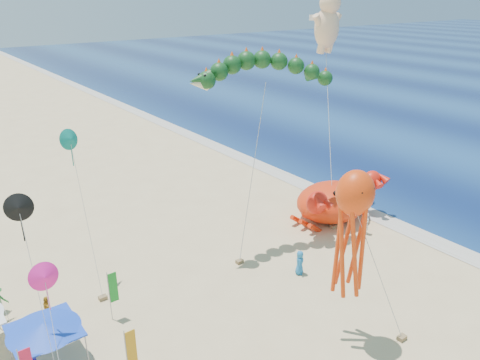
{
  "coord_description": "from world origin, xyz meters",
  "views": [
    {
      "loc": [
        -18.86,
        -20.36,
        17.8
      ],
      "look_at": [
        -2.0,
        2.0,
        6.5
      ],
      "focal_mm": 35.0,
      "sensor_mm": 36.0,
      "label": 1
    }
  ],
  "objects_px": {
    "dragon_kite": "(264,75)",
    "octopus_kite": "(352,224)",
    "cherub_kite": "(328,21)",
    "canopy_blue": "(44,327)",
    "crab_inflatable": "(333,200)"
  },
  "relations": [
    {
      "from": "dragon_kite",
      "to": "canopy_blue",
      "type": "distance_m",
      "value": 20.25
    },
    {
      "from": "dragon_kite",
      "to": "crab_inflatable",
      "type": "bearing_deg",
      "value": -8.3
    },
    {
      "from": "crab_inflatable",
      "to": "octopus_kite",
      "type": "bearing_deg",
      "value": -135.32
    },
    {
      "from": "dragon_kite",
      "to": "cherub_kite",
      "type": "xyz_separation_m",
      "value": [
        10.02,
        3.85,
        3.02
      ]
    },
    {
      "from": "dragon_kite",
      "to": "canopy_blue",
      "type": "relative_size",
      "value": 3.87
    },
    {
      "from": "octopus_kite",
      "to": "crab_inflatable",
      "type": "bearing_deg",
      "value": 44.68
    },
    {
      "from": "cherub_kite",
      "to": "canopy_blue",
      "type": "relative_size",
      "value": 5.07
    },
    {
      "from": "crab_inflatable",
      "to": "dragon_kite",
      "type": "relative_size",
      "value": 0.63
    },
    {
      "from": "crab_inflatable",
      "to": "dragon_kite",
      "type": "bearing_deg",
      "value": 171.7
    },
    {
      "from": "dragon_kite",
      "to": "canopy_blue",
      "type": "xyz_separation_m",
      "value": [
        -17.12,
        -3.87,
        -10.1
      ]
    },
    {
      "from": "dragon_kite",
      "to": "octopus_kite",
      "type": "relative_size",
      "value": 1.41
    },
    {
      "from": "cherub_kite",
      "to": "canopy_blue",
      "type": "distance_m",
      "value": 31.12
    },
    {
      "from": "canopy_blue",
      "to": "crab_inflatable",
      "type": "bearing_deg",
      "value": 6.79
    },
    {
      "from": "crab_inflatable",
      "to": "cherub_kite",
      "type": "distance_m",
      "value": 15.04
    },
    {
      "from": "cherub_kite",
      "to": "octopus_kite",
      "type": "height_order",
      "value": "cherub_kite"
    }
  ]
}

